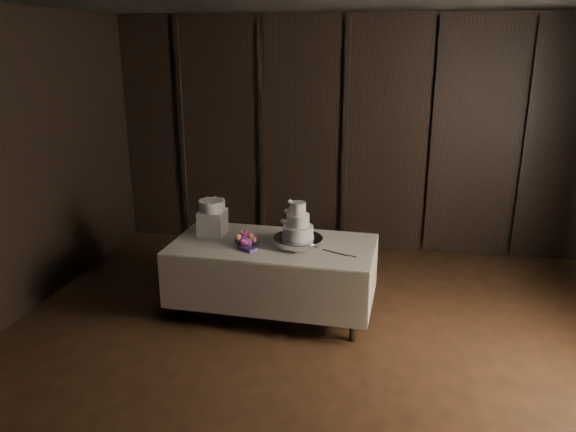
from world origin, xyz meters
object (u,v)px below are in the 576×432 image
(display_table, at_px, (273,275))
(bouquet, at_px, (245,240))
(wedding_cake, at_px, (295,224))
(small_cake, at_px, (212,205))
(box_pedestal, at_px, (213,222))
(cake_stand, at_px, (298,242))

(display_table, bearing_deg, bouquet, -152.21)
(display_table, height_order, wedding_cake, wedding_cake)
(bouquet, bearing_deg, small_cake, 145.50)
(box_pedestal, relative_size, small_cake, 0.97)
(bouquet, bearing_deg, display_table, 25.15)
(cake_stand, bearing_deg, wedding_cake, -150.26)
(cake_stand, relative_size, wedding_cake, 1.36)
(cake_stand, height_order, box_pedestal, box_pedestal)
(wedding_cake, xyz_separation_m, small_cake, (-0.90, 0.23, 0.07))
(bouquet, distance_m, small_cake, 0.56)
(wedding_cake, height_order, bouquet, wedding_cake)
(display_table, relative_size, wedding_cake, 5.72)
(wedding_cake, bearing_deg, display_table, -173.14)
(cake_stand, relative_size, small_cake, 1.80)
(cake_stand, xyz_separation_m, bouquet, (-0.51, -0.08, 0.02))
(cake_stand, distance_m, bouquet, 0.51)
(display_table, bearing_deg, small_cake, 168.40)
(cake_stand, bearing_deg, display_table, 170.57)
(display_table, distance_m, cake_stand, 0.47)
(bouquet, bearing_deg, box_pedestal, 145.50)
(small_cake, bearing_deg, wedding_cake, -14.19)
(cake_stand, bearing_deg, small_cake, 167.06)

